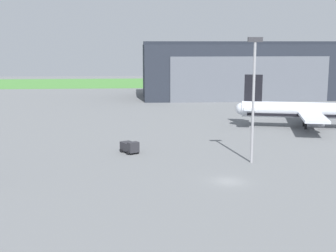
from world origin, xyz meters
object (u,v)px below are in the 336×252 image
object	(u,v)px
airliner_far_right	(312,111)
apron_light_mast	(254,91)
maintenance_hangar	(240,71)
stair_truck	(130,147)

from	to	relation	value
airliner_far_right	apron_light_mast	xyz separation A→B (m)	(-21.95, -30.69, 7.95)
maintenance_hangar	stair_truck	world-z (taller)	maintenance_hangar
maintenance_hangar	airliner_far_right	size ratio (longest dim) A/B	2.05
airliner_far_right	apron_light_mast	distance (m)	38.56
maintenance_hangar	apron_light_mast	xyz separation A→B (m)	(-19.50, -94.89, 2.32)
maintenance_hangar	stair_truck	distance (m)	95.62
airliner_far_right	stair_truck	bearing A→B (deg)	-152.28
maintenance_hangar	apron_light_mast	world-z (taller)	apron_light_mast
apron_light_mast	airliner_far_right	bearing A→B (deg)	54.43
maintenance_hangar	apron_light_mast	size ratio (longest dim) A/B	3.43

